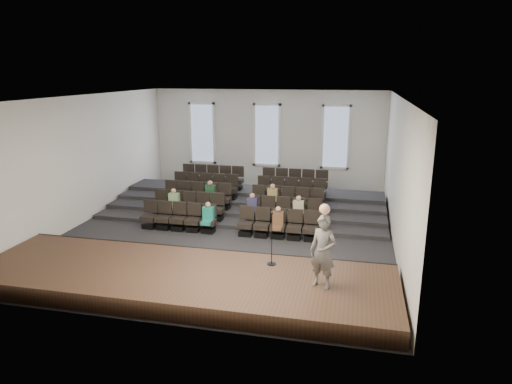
% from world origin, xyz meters
% --- Properties ---
extents(ground, '(14.00, 14.00, 0.00)m').
position_xyz_m(ground, '(0.00, 0.00, 0.00)').
color(ground, black).
rests_on(ground, ground).
extents(ceiling, '(12.00, 14.00, 0.02)m').
position_xyz_m(ceiling, '(0.00, 0.00, 5.01)').
color(ceiling, white).
rests_on(ceiling, ground).
extents(wall_back, '(12.00, 0.04, 5.00)m').
position_xyz_m(wall_back, '(0.00, 7.02, 2.50)').
color(wall_back, silver).
rests_on(wall_back, ground).
extents(wall_front, '(12.00, 0.04, 5.00)m').
position_xyz_m(wall_front, '(0.00, -7.02, 2.50)').
color(wall_front, silver).
rests_on(wall_front, ground).
extents(wall_left, '(0.04, 14.00, 5.00)m').
position_xyz_m(wall_left, '(-6.02, 0.00, 2.50)').
color(wall_left, silver).
rests_on(wall_left, ground).
extents(wall_right, '(0.04, 14.00, 5.00)m').
position_xyz_m(wall_right, '(6.02, 0.00, 2.50)').
color(wall_right, silver).
rests_on(wall_right, ground).
extents(stage, '(11.80, 3.60, 0.50)m').
position_xyz_m(stage, '(0.00, -5.10, 0.25)').
color(stage, '#40271B').
rests_on(stage, ground).
extents(stage_lip, '(11.80, 0.06, 0.52)m').
position_xyz_m(stage_lip, '(0.00, -3.33, 0.25)').
color(stage_lip, black).
rests_on(stage_lip, ground).
extents(risers, '(11.80, 4.80, 0.60)m').
position_xyz_m(risers, '(0.00, 3.17, 0.20)').
color(risers, black).
rests_on(risers, ground).
extents(seating_rows, '(6.80, 4.70, 1.67)m').
position_xyz_m(seating_rows, '(-0.00, 1.54, 0.68)').
color(seating_rows, black).
rests_on(seating_rows, ground).
extents(windows, '(8.44, 0.10, 3.24)m').
position_xyz_m(windows, '(0.00, 6.95, 2.70)').
color(windows, white).
rests_on(windows, wall_back).
extents(audience, '(5.45, 2.64, 1.10)m').
position_xyz_m(audience, '(0.28, 0.45, 0.83)').
color(audience, '#1B8A77').
rests_on(audience, seating_rows).
extents(speaker, '(0.82, 0.68, 1.92)m').
position_xyz_m(speaker, '(3.87, -5.18, 1.46)').
color(speaker, '#555250').
rests_on(speaker, stage).
extents(mic_stand, '(0.26, 0.26, 1.58)m').
position_xyz_m(mic_stand, '(2.35, -4.07, 0.97)').
color(mic_stand, black).
rests_on(mic_stand, stage).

